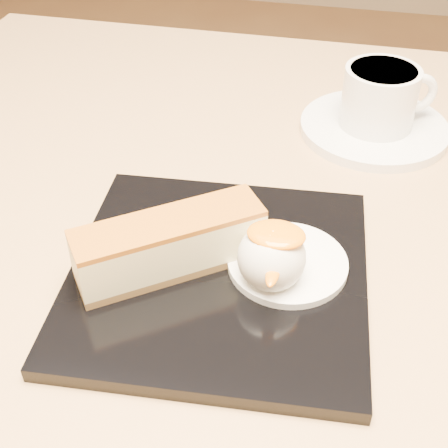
% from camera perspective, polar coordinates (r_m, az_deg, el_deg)
% --- Properties ---
extents(table, '(0.80, 0.80, 0.72)m').
position_cam_1_polar(table, '(0.63, -0.40, -11.01)').
color(table, black).
rests_on(table, ground).
extents(dessert_plate, '(0.24, 0.24, 0.01)m').
position_cam_1_polar(dessert_plate, '(0.47, -0.53, -4.70)').
color(dessert_plate, black).
rests_on(dessert_plate, table).
extents(cheesecake, '(0.13, 0.11, 0.04)m').
position_cam_1_polar(cheesecake, '(0.46, -4.99, -1.88)').
color(cheesecake, brown).
rests_on(cheesecake, dessert_plate).
extents(cream_smear, '(0.09, 0.09, 0.01)m').
position_cam_1_polar(cream_smear, '(0.47, 5.83, -3.57)').
color(cream_smear, white).
rests_on(cream_smear, dessert_plate).
extents(ice_cream_scoop, '(0.05, 0.05, 0.05)m').
position_cam_1_polar(ice_cream_scoop, '(0.44, 4.37, -3.07)').
color(ice_cream_scoop, white).
rests_on(ice_cream_scoop, cream_smear).
extents(mango_sauce, '(0.04, 0.03, 0.01)m').
position_cam_1_polar(mango_sauce, '(0.43, 4.80, -0.96)').
color(mango_sauce, orange).
rests_on(mango_sauce, ice_cream_scoop).
extents(mint_sprig, '(0.03, 0.02, 0.00)m').
position_cam_1_polar(mint_sprig, '(0.49, 2.87, -0.79)').
color(mint_sprig, green).
rests_on(mint_sprig, cream_smear).
extents(saucer, '(0.15, 0.15, 0.01)m').
position_cam_1_polar(saucer, '(0.66, 13.54, 8.53)').
color(saucer, white).
rests_on(saucer, table).
extents(coffee_cup, '(0.09, 0.07, 0.06)m').
position_cam_1_polar(coffee_cup, '(0.65, 14.18, 11.27)').
color(coffee_cup, white).
rests_on(coffee_cup, saucer).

